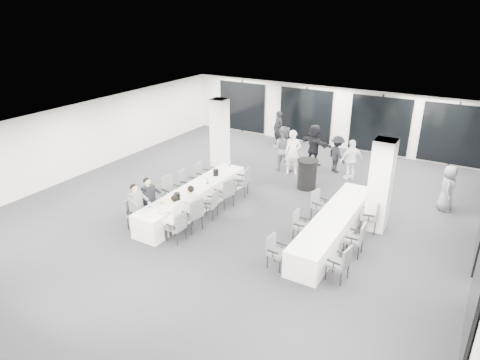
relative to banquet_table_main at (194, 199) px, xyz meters
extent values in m
cube|color=#25252A|center=(1.28, 0.72, -0.39)|extent=(14.00, 16.00, 0.02)
cube|color=silver|center=(1.28, 0.72, 2.43)|extent=(14.00, 16.00, 0.02)
cube|color=silver|center=(-5.73, 0.72, 1.02)|extent=(0.02, 16.00, 2.80)
cube|color=silver|center=(1.28, 8.73, 1.02)|extent=(14.00, 0.02, 2.80)
cube|color=black|center=(1.28, 8.66, 0.98)|extent=(13.60, 0.06, 2.50)
cube|color=white|center=(-1.52, 3.92, 1.02)|extent=(0.60, 0.60, 2.80)
cube|color=white|center=(5.48, 1.72, 1.02)|extent=(0.60, 0.60, 2.80)
cube|color=white|center=(0.00, 0.00, 0.00)|extent=(0.90, 5.00, 0.75)
cube|color=white|center=(4.57, 0.50, 0.00)|extent=(0.90, 5.00, 0.75)
cylinder|color=black|center=(2.53, 3.50, 0.17)|extent=(0.69, 0.69, 1.08)
cylinder|color=black|center=(2.53, 3.50, 0.71)|extent=(0.79, 0.79, 0.02)
cube|color=#4C4D53|center=(-0.75, -1.91, 0.07)|extent=(0.52, 0.54, 0.08)
cube|color=#4C4D53|center=(-0.96, -1.94, 0.33)|extent=(0.13, 0.45, 0.45)
cylinder|color=black|center=(-0.98, -1.75, -0.17)|extent=(0.04, 0.04, 0.40)
cylinder|color=black|center=(-0.91, -2.13, -0.17)|extent=(0.04, 0.04, 0.40)
cylinder|color=black|center=(-0.59, -1.68, -0.17)|extent=(0.04, 0.04, 0.40)
cylinder|color=black|center=(-0.52, -2.07, -0.17)|extent=(0.04, 0.04, 0.40)
cube|color=black|center=(-0.79, -1.67, 0.23)|extent=(0.33, 0.10, 0.04)
cube|color=black|center=(-0.71, -2.15, 0.23)|extent=(0.33, 0.10, 0.04)
cube|color=#4C4D53|center=(-0.75, -1.34, 0.06)|extent=(0.49, 0.50, 0.08)
cube|color=#4C4D53|center=(-0.96, -1.36, 0.33)|extent=(0.09, 0.45, 0.45)
cylinder|color=black|center=(-0.96, -1.17, -0.17)|extent=(0.04, 0.04, 0.40)
cylinder|color=black|center=(-0.93, -1.55, -0.17)|extent=(0.04, 0.04, 0.40)
cylinder|color=black|center=(-0.57, -1.13, -0.17)|extent=(0.04, 0.04, 0.40)
cylinder|color=black|center=(-0.54, -1.52, -0.17)|extent=(0.04, 0.04, 0.40)
cube|color=black|center=(-0.77, -1.10, 0.23)|extent=(0.33, 0.07, 0.04)
cube|color=black|center=(-0.73, -1.59, 0.23)|extent=(0.33, 0.07, 0.04)
cube|color=#4C4D53|center=(-0.75, -0.22, 0.12)|extent=(0.58, 0.60, 0.09)
cube|color=#4C4D53|center=(-0.99, -0.19, 0.42)|extent=(0.15, 0.51, 0.50)
cylinder|color=black|center=(-0.93, 0.03, -0.15)|extent=(0.04, 0.04, 0.45)
cylinder|color=black|center=(-1.00, -0.41, -0.15)|extent=(0.04, 0.04, 0.45)
cylinder|color=black|center=(-0.50, -0.04, -0.15)|extent=(0.04, 0.04, 0.45)
cylinder|color=black|center=(-0.57, -0.48, -0.15)|extent=(0.04, 0.04, 0.45)
cube|color=black|center=(-0.71, 0.05, 0.31)|extent=(0.38, 0.10, 0.04)
cube|color=black|center=(-0.79, -0.50, 0.31)|extent=(0.38, 0.10, 0.04)
cube|color=#4C4D53|center=(-0.75, 0.71, 0.09)|extent=(0.53, 0.55, 0.08)
cube|color=#4C4D53|center=(-0.97, 0.68, 0.36)|extent=(0.12, 0.47, 0.47)
cylinder|color=black|center=(-0.98, 0.88, -0.17)|extent=(0.04, 0.04, 0.42)
cylinder|color=black|center=(-0.93, 0.48, -0.17)|extent=(0.04, 0.04, 0.42)
cylinder|color=black|center=(-0.57, 0.94, -0.17)|extent=(0.04, 0.04, 0.42)
cylinder|color=black|center=(-0.52, 0.53, -0.17)|extent=(0.04, 0.04, 0.42)
cube|color=black|center=(-0.78, 0.96, 0.26)|extent=(0.35, 0.09, 0.04)
cube|color=black|center=(-0.72, 0.45, 0.26)|extent=(0.35, 0.09, 0.04)
cube|color=#4C4D53|center=(-0.75, 1.65, 0.07)|extent=(0.51, 0.53, 0.08)
cube|color=#4C4D53|center=(-0.97, 1.62, 0.34)|extent=(0.12, 0.46, 0.46)
cylinder|color=black|center=(-0.97, 1.82, -0.17)|extent=(0.04, 0.04, 0.41)
cylinder|color=black|center=(-0.92, 1.43, -0.17)|extent=(0.04, 0.04, 0.41)
cylinder|color=black|center=(-0.58, 1.87, -0.17)|extent=(0.04, 0.04, 0.41)
cylinder|color=black|center=(-0.53, 1.48, -0.17)|extent=(0.04, 0.04, 0.41)
cube|color=black|center=(-0.78, 1.90, 0.24)|extent=(0.34, 0.08, 0.04)
cube|color=black|center=(-0.72, 1.41, 0.24)|extent=(0.34, 0.08, 0.04)
cube|color=#4C4D53|center=(0.75, -1.91, 0.05)|extent=(0.45, 0.47, 0.08)
cube|color=#4C4D53|center=(0.96, -1.92, 0.31)|extent=(0.07, 0.44, 0.44)
cylinder|color=black|center=(0.93, -2.11, -0.18)|extent=(0.03, 0.03, 0.39)
cylinder|color=black|center=(0.95, -1.73, -0.18)|extent=(0.03, 0.03, 0.39)
cylinder|color=black|center=(0.55, -2.10, -0.18)|extent=(0.03, 0.03, 0.39)
cylinder|color=black|center=(0.57, -1.72, -0.18)|extent=(0.03, 0.03, 0.39)
cube|color=black|center=(0.74, -2.15, 0.21)|extent=(0.32, 0.05, 0.04)
cube|color=black|center=(0.76, -1.68, 0.21)|extent=(0.32, 0.05, 0.04)
cube|color=#4C4D53|center=(0.75, -1.16, 0.12)|extent=(0.59, 0.61, 0.09)
cube|color=#4C4D53|center=(0.99, -1.20, 0.41)|extent=(0.16, 0.51, 0.50)
cylinder|color=black|center=(0.93, -1.42, -0.15)|extent=(0.04, 0.04, 0.45)
cylinder|color=black|center=(1.00, -0.99, -0.15)|extent=(0.04, 0.04, 0.45)
cylinder|color=black|center=(0.50, -1.34, -0.15)|extent=(0.04, 0.04, 0.45)
cylinder|color=black|center=(0.57, -0.91, -0.15)|extent=(0.04, 0.04, 0.45)
cube|color=black|center=(0.70, -1.43, 0.30)|extent=(0.37, 0.11, 0.04)
cube|color=black|center=(0.80, -0.89, 0.30)|extent=(0.37, 0.11, 0.04)
cube|color=#4C4D53|center=(0.75, -0.23, 0.06)|extent=(0.53, 0.54, 0.08)
cube|color=#4C4D53|center=(0.96, -0.19, 0.33)|extent=(0.14, 0.45, 0.45)
cylinder|color=black|center=(0.98, -0.39, -0.18)|extent=(0.04, 0.04, 0.40)
cylinder|color=black|center=(0.91, 0.00, -0.18)|extent=(0.04, 0.04, 0.40)
cylinder|color=black|center=(0.59, -0.46, -0.18)|extent=(0.04, 0.04, 0.40)
cylinder|color=black|center=(0.52, -0.08, -0.18)|extent=(0.04, 0.04, 0.40)
cube|color=black|center=(0.79, -0.47, 0.23)|extent=(0.33, 0.10, 0.04)
cube|color=black|center=(0.71, 0.01, 0.23)|extent=(0.33, 0.10, 0.04)
cube|color=#4C4D53|center=(0.75, 0.64, 0.11)|extent=(0.59, 0.61, 0.09)
cube|color=#4C4D53|center=(0.98, 0.60, 0.41)|extent=(0.17, 0.50, 0.50)
cylinder|color=black|center=(0.92, 0.39, -0.15)|extent=(0.04, 0.04, 0.44)
cylinder|color=black|center=(1.01, 0.81, -0.15)|extent=(0.04, 0.04, 0.44)
cylinder|color=black|center=(0.49, 0.48, -0.15)|extent=(0.04, 0.04, 0.44)
cylinder|color=black|center=(0.58, 0.90, -0.15)|extent=(0.04, 0.04, 0.44)
cube|color=black|center=(0.69, 0.38, 0.30)|extent=(0.37, 0.12, 0.04)
cube|color=black|center=(0.81, 0.91, 0.30)|extent=(0.37, 0.12, 0.04)
cube|color=#4C4D53|center=(0.75, 1.71, 0.11)|extent=(0.61, 0.62, 0.09)
cube|color=#4C4D53|center=(0.98, 1.77, 0.40)|extent=(0.19, 0.49, 0.49)
cylinder|color=black|center=(1.01, 1.56, -0.15)|extent=(0.04, 0.04, 0.44)
cylinder|color=black|center=(0.90, 1.98, -0.15)|extent=(0.04, 0.04, 0.44)
cylinder|color=black|center=(0.60, 1.45, -0.15)|extent=(0.04, 0.04, 0.44)
cylinder|color=black|center=(0.49, 1.87, -0.15)|extent=(0.04, 0.04, 0.44)
cube|color=black|center=(0.82, 1.45, 0.29)|extent=(0.36, 0.13, 0.04)
cube|color=black|center=(0.68, 1.97, 0.29)|extent=(0.36, 0.13, 0.04)
cube|color=#4C4D53|center=(3.82, -1.65, 0.04)|extent=(0.46, 0.47, 0.07)
cube|color=#4C4D53|center=(3.62, -1.63, 0.29)|extent=(0.09, 0.43, 0.42)
cylinder|color=black|center=(3.65, -1.45, -0.19)|extent=(0.03, 0.03, 0.38)
cylinder|color=black|center=(3.62, -1.82, -0.19)|extent=(0.03, 0.03, 0.38)
cylinder|color=black|center=(4.02, -1.48, -0.19)|extent=(0.03, 0.03, 0.38)
cylinder|color=black|center=(3.99, -1.85, -0.19)|extent=(0.03, 0.03, 0.38)
cube|color=black|center=(3.84, -1.42, 0.20)|extent=(0.31, 0.06, 0.04)
cube|color=black|center=(3.80, -1.88, 0.20)|extent=(0.31, 0.06, 0.04)
cube|color=#4C4D53|center=(3.82, -0.04, 0.04)|extent=(0.43, 0.45, 0.07)
cube|color=#4C4D53|center=(3.62, -0.04, 0.29)|extent=(0.06, 0.43, 0.43)
cylinder|color=black|center=(3.63, 0.14, -0.19)|extent=(0.03, 0.03, 0.38)
cylinder|color=black|center=(3.64, -0.23, -0.19)|extent=(0.03, 0.03, 0.38)
cylinder|color=black|center=(4.00, 0.15, -0.19)|extent=(0.03, 0.03, 0.38)
cylinder|color=black|center=(4.01, -0.22, -0.19)|extent=(0.03, 0.03, 0.38)
cube|color=black|center=(3.82, 0.19, 0.20)|extent=(0.32, 0.04, 0.04)
cube|color=black|center=(3.83, -0.27, 0.20)|extent=(0.32, 0.04, 0.04)
cube|color=#4C4D53|center=(3.82, 1.44, 0.06)|extent=(0.54, 0.56, 0.08)
cube|color=#4C4D53|center=(3.61, 1.49, 0.33)|extent=(0.16, 0.45, 0.45)
cylinder|color=black|center=(3.67, 1.67, -0.17)|extent=(0.04, 0.04, 0.40)
cylinder|color=black|center=(3.59, 1.29, -0.17)|extent=(0.04, 0.04, 0.40)
cylinder|color=black|center=(4.05, 1.59, -0.17)|extent=(0.04, 0.04, 0.40)
cylinder|color=black|center=(3.97, 1.20, -0.17)|extent=(0.04, 0.04, 0.40)
cube|color=black|center=(3.88, 1.68, 0.23)|extent=(0.33, 0.11, 0.04)
cube|color=black|center=(3.77, 1.20, 0.23)|extent=(0.33, 0.11, 0.04)
cube|color=#4C4D53|center=(5.32, -1.37, 0.07)|extent=(0.52, 0.54, 0.08)
cube|color=#4C4D53|center=(5.54, -1.40, 0.34)|extent=(0.12, 0.46, 0.46)
cylinder|color=black|center=(5.49, -1.60, -0.17)|extent=(0.04, 0.04, 0.41)
cylinder|color=black|center=(5.55, -1.20, -0.17)|extent=(0.04, 0.04, 0.41)
cylinder|color=black|center=(5.10, -1.54, -0.17)|extent=(0.04, 0.04, 0.41)
cylinder|color=black|center=(5.15, -1.15, -0.17)|extent=(0.04, 0.04, 0.41)
cube|color=black|center=(5.29, -1.62, 0.24)|extent=(0.34, 0.09, 0.04)
cube|color=black|center=(5.36, -1.13, 0.24)|extent=(0.34, 0.09, 0.04)
cube|color=#4C4D53|center=(5.32, -0.06, 0.07)|extent=(0.48, 0.50, 0.08)
cube|color=#4C4D53|center=(5.54, -0.06, 0.34)|extent=(0.08, 0.46, 0.46)
cylinder|color=black|center=(5.53, -0.26, -0.17)|extent=(0.04, 0.04, 0.41)
cylinder|color=black|center=(5.51, 0.14, -0.17)|extent=(0.04, 0.04, 0.41)
cylinder|color=black|center=(5.13, -0.27, -0.17)|extent=(0.04, 0.04, 0.41)
cylinder|color=black|center=(5.11, 0.13, -0.17)|extent=(0.04, 0.04, 0.41)
cube|color=black|center=(5.33, -0.31, 0.24)|extent=(0.34, 0.05, 0.04)
cube|color=black|center=(5.31, 0.19, 0.24)|extent=(0.34, 0.05, 0.04)
cube|color=#4C4D53|center=(5.32, 1.44, 0.09)|extent=(0.58, 0.59, 0.08)
cube|color=#4C4D53|center=(5.54, 1.49, 0.37)|extent=(0.18, 0.47, 0.47)
cylinder|color=black|center=(5.57, 1.29, -0.16)|extent=(0.04, 0.04, 0.42)
cylinder|color=black|center=(5.47, 1.69, -0.16)|extent=(0.04, 0.04, 0.42)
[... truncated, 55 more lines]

